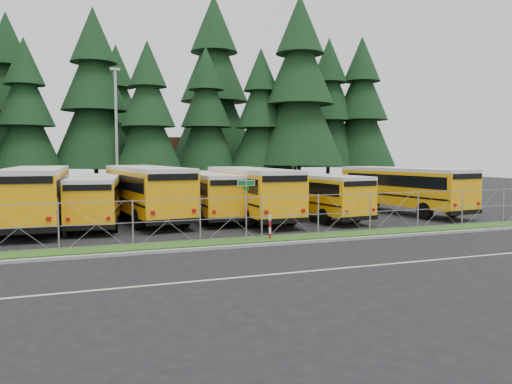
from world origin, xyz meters
The scene contains 28 objects.
ground centered at (0.00, 0.00, 0.00)m, with size 120.00×120.00×0.00m, color black.
curb centered at (0.00, -3.10, 0.06)m, with size 50.00×0.25×0.12m, color gray.
grass_verge centered at (0.00, -1.70, 0.03)m, with size 50.00×1.40×0.06m, color #204D16.
road_lane_line centered at (0.00, -8.00, 0.01)m, with size 50.00×0.12×0.01m, color beige.
chainlink_fence centered at (0.00, -1.00, 1.00)m, with size 44.00×0.10×2.00m, color #989BA0, non-canonical shape.
brick_building centered at (6.00, 40.00, 3.00)m, with size 22.00×10.00×6.00m, color brown.
bus_1 centered at (-11.22, 6.44, 1.62)m, with size 2.92×12.39×3.25m, color orange, non-canonical shape.
bus_2 centered at (-8.14, 6.26, 1.38)m, with size 2.48×10.50×2.75m, color orange, non-canonical shape.
bus_3 centered at (-5.37, 7.19, 1.62)m, with size 2.92×12.35×3.24m, color orange, non-canonical shape.
bus_4 centered at (-1.46, 6.88, 1.42)m, with size 2.55×10.82×2.84m, color orange, non-canonical shape.
bus_5 centered at (0.65, 5.55, 1.56)m, with size 2.81×11.91×3.12m, color orange, non-canonical shape.
bus_6 centered at (4.56, 4.87, 1.37)m, with size 2.46×10.44×2.74m, color orange, non-canonical shape.
bus_east centered at (11.37, 5.23, 1.54)m, with size 2.76×11.71×3.07m, color orange, non-canonical shape.
street_sign centered at (-2.13, -1.99, 2.03)m, with size 0.84×0.55×2.81m.
striped_bollard centered at (-0.87, -1.72, 0.60)m, with size 0.11×0.11×1.20m, color #B20C0C.
light_standard centered at (-6.34, 14.52, 5.50)m, with size 0.70×0.35×10.14m.
conifer_2 centered at (-13.18, 26.33, 7.20)m, with size 6.51×6.51×14.39m, color black, non-canonical shape.
conifer_3 centered at (-7.21, 27.82, 9.01)m, with size 8.15×8.15×18.03m, color black, non-canonical shape.
conifer_4 centered at (-2.70, 23.96, 7.21)m, with size 6.52×6.52×14.43m, color black, non-canonical shape.
conifer_5 centered at (3.62, 27.04, 7.47)m, with size 6.76×6.76×14.95m, color black, non-canonical shape.
conifer_6 centered at (8.77, 24.80, 7.36)m, with size 6.66×6.66×14.72m, color black, non-canonical shape.
conifer_7 centered at (12.26, 23.06, 9.93)m, with size 8.98×8.98×19.86m, color black, non-canonical shape.
conifer_8 centered at (18.77, 28.96, 8.70)m, with size 7.87×7.87×17.41m, color black, non-canonical shape.
conifer_9 centered at (22.34, 27.64, 8.79)m, with size 7.95×7.95×17.58m, color black, non-canonical shape.
conifer_10 centered at (-15.12, 31.89, 8.93)m, with size 8.08×8.08×17.86m, color black, non-canonical shape.
conifer_11 centered at (-4.54, 35.16, 8.09)m, with size 7.32×7.32×16.18m, color black, non-canonical shape.
conifer_12 centered at (6.14, 32.96, 11.05)m, with size 9.99×9.99×22.10m, color black, non-canonical shape.
conifer_13 centered at (15.72, 31.59, 8.55)m, with size 7.73×7.73×17.09m, color black, non-canonical shape.
Camera 1 is at (-9.41, -22.98, 3.94)m, focal length 35.00 mm.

